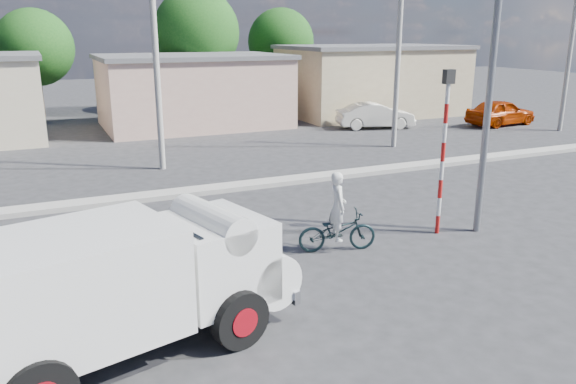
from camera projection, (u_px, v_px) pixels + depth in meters
name	position (u px, v px, depth m)	size (l,w,h in m)	color
ground_plane	(365.00, 274.00, 12.66)	(120.00, 120.00, 0.00)	#2B2B2D
median	(244.00, 185.00, 19.65)	(40.00, 0.80, 0.16)	#99968E
truck	(132.00, 281.00, 9.26)	(5.98, 3.39, 2.33)	black
bicycle	(337.00, 231.00, 13.89)	(0.68, 1.95, 1.02)	black
cyclist	(338.00, 218.00, 13.79)	(0.63, 0.41, 1.72)	silver
car_cream	(375.00, 116.00, 31.68)	(1.51, 4.32, 1.42)	white
car_red	(501.00, 112.00, 32.66)	(1.79, 4.45, 1.52)	#A02B00
traffic_pole	(444.00, 139.00, 14.53)	(0.28, 0.18, 4.36)	red
streetlight	(489.00, 44.00, 13.98)	(2.34, 0.22, 9.00)	slate
building_row	(177.00, 89.00, 31.80)	(37.80, 7.30, 4.44)	beige
tree_row	(98.00, 39.00, 35.53)	(34.13, 7.32, 8.10)	#38281E
utility_poles	(283.00, 62.00, 23.35)	(35.40, 0.24, 8.00)	#99968E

